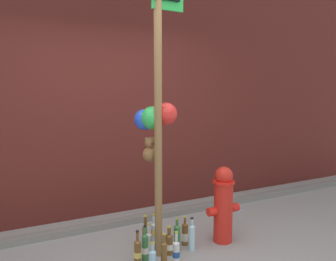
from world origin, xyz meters
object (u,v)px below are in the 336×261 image
Objects in this scene: bottle_0 at (164,254)px; bottle_5 at (145,247)px; bottle_2 at (145,234)px; bottle_7 at (149,242)px; fire_hydrant at (223,204)px; bottle_9 at (192,236)px; bottle_6 at (169,243)px; bottle_8 at (154,232)px; memorial_post at (156,94)px; bottle_3 at (177,237)px; bottle_11 at (153,261)px; bottle_10 at (185,234)px; bottle_1 at (176,252)px; bottle_4 at (138,252)px.

bottle_5 is (-0.09, 0.22, -0.00)m from bottle_0.
bottle_2 is 1.11× the size of bottle_7.
fire_hydrant is 0.49m from bottle_9.
bottle_6 is 0.31m from bottle_8.
bottle_8 is at bearing 12.43° from bottle_2.
memorial_post reaches higher than bottle_8.
bottle_3 reaches higher than bottle_7.
bottle_0 is 1.23× the size of bottle_11.
bottle_3 reaches higher than bottle_10.
bottle_5 is (-0.37, -0.04, -0.01)m from bottle_3.
memorial_post is 1.48m from bottle_5.
bottle_7 is at bearing 88.23° from bottle_0.
bottle_5 is at bearing -173.26° from bottle_3.
bottle_9 reaches higher than bottle_8.
memorial_post is 8.91× the size of bottle_8.
bottle_1 reaches higher than bottle_7.
memorial_post is 1.52m from bottle_10.
memorial_post is at bearing 101.64° from bottle_1.
bottle_11 is at bearing -141.12° from bottle_6.
bottle_10 is at bearing -34.78° from bottle_8.
bottle_7 is at bearing -128.20° from bottle_8.
bottle_8 is at bearing 90.21° from bottle_1.
bottle_3 is at bearing 160.12° from bottle_9.
bottle_5 is (0.09, 0.03, 0.02)m from bottle_4.
fire_hydrant is (0.75, -0.10, -1.18)m from memorial_post.
bottle_0 reaches higher than bottle_6.
bottle_10 is (0.25, 0.11, 0.01)m from bottle_6.
bottle_4 is 0.36m from bottle_6.
fire_hydrant is 2.50× the size of bottle_4.
bottle_3 reaches higher than bottle_6.
bottle_1 is 1.14× the size of bottle_11.
bottle_9 reaches higher than bottle_11.
bottle_10 reaches higher than bottle_11.
bottle_6 is 0.25m from bottle_9.
bottle_11 is (0.07, -0.19, -0.02)m from bottle_4.
bottle_8 is at bearing 116.42° from bottle_3.
bottle_1 is 0.96× the size of bottle_4.
bottle_10 is at bearing 30.71° from bottle_3.
bottle_4 is 0.26m from bottle_7.
bottle_11 is (-0.95, -0.24, -0.31)m from fire_hydrant.
bottle_11 is at bearing -172.84° from bottle_1.
memorial_post is at bearing -75.50° from bottle_2.
memorial_post is 1.50m from bottle_9.
memorial_post is 9.43× the size of bottle_7.
memorial_post reaches higher than bottle_2.
bottle_2 is 1.01× the size of bottle_4.
bottle_1 reaches higher than bottle_6.
bottle_10 is (0.38, -0.17, -0.01)m from bottle_2.
bottle_5 is at bearing -177.12° from bottle_6.
bottle_0 is 0.29m from bottle_6.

